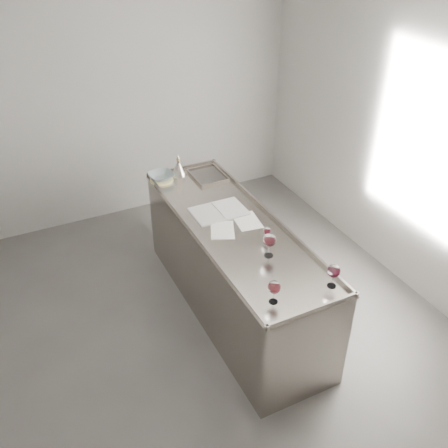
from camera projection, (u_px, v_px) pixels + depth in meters
name	position (u px, v px, depth m)	size (l,w,h in m)	color
room_shell	(192.00, 210.00, 3.64)	(4.54, 5.04, 2.84)	#4B4846
counter	(233.00, 268.00, 4.56)	(0.77, 2.42, 0.97)	gray
wine_glass_left	(274.00, 288.00, 3.42)	(0.09, 0.09, 0.18)	white
wine_glass_middle	(270.00, 240.00, 3.86)	(0.10, 0.10, 0.20)	white
wine_glass_right	(334.00, 271.00, 3.56)	(0.10, 0.10, 0.19)	white
wine_glass_small	(267.00, 231.00, 4.07)	(0.06, 0.06, 0.13)	white
notebook	(219.00, 211.00, 4.48)	(0.48, 0.34, 0.02)	silver
loose_paper_top	(247.00, 221.00, 4.36)	(0.20, 0.29, 0.00)	white
loose_paper_under	(222.00, 230.00, 4.23)	(0.20, 0.28, 0.00)	white
trivet	(162.00, 180.00, 4.98)	(0.23, 0.23, 0.02)	beige
ceramic_bowl	(161.00, 176.00, 4.95)	(0.24, 0.24, 0.06)	#889A9F
wine_funnel	(179.00, 169.00, 5.04)	(0.16, 0.16, 0.23)	#ACA299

